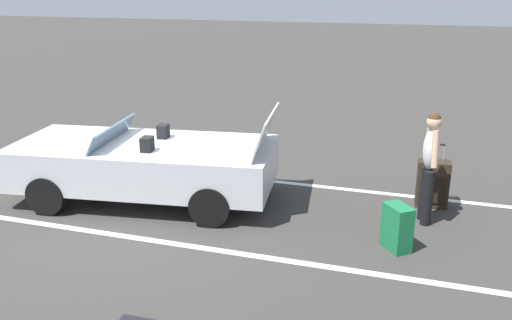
{
  "coord_description": "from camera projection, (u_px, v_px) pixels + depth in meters",
  "views": [
    {
      "loc": [
        -4.11,
        7.23,
        3.38
      ],
      "look_at": [
        -1.78,
        -0.29,
        0.75
      ],
      "focal_mm": 37.61,
      "sensor_mm": 36.0,
      "label": 1
    }
  ],
  "objects": [
    {
      "name": "ground_plane",
      "position": [
        147.0,
        198.0,
        8.77
      ],
      "size": [
        80.0,
        80.0,
        0.0
      ],
      "primitive_type": "plane",
      "color": "#383533"
    },
    {
      "name": "convertible_car",
      "position": [
        133.0,
        164.0,
        8.62
      ],
      "size": [
        4.33,
        2.29,
        1.53
      ],
      "rotation": [
        0.0,
        0.0,
        0.13
      ],
      "color": "silver",
      "rests_on": "ground_plane"
    },
    {
      "name": "traveler_person",
      "position": [
        430.0,
        162.0,
        7.64
      ],
      "size": [
        0.29,
        0.61,
        1.65
      ],
      "rotation": [
        0.0,
        0.0,
        0.22
      ],
      "color": "black",
      "rests_on": "ground_plane"
    },
    {
      "name": "lot_line_mid",
      "position": [
        102.0,
        233.0,
        7.57
      ],
      "size": [
        18.0,
        0.12,
        0.01
      ],
      "primitive_type": "cube",
      "color": "silver",
      "rests_on": "ground_plane"
    },
    {
      "name": "suitcase_large_black",
      "position": [
        433.0,
        184.0,
        8.38
      ],
      "size": [
        0.5,
        0.33,
        1.01
      ],
      "rotation": [
        0.0,
        0.0,
        1.64
      ],
      "color": "#2D2319",
      "rests_on": "ground_plane"
    },
    {
      "name": "suitcase_medium_bright",
      "position": [
        397.0,
        228.0,
        7.03
      ],
      "size": [
        0.44,
        0.46,
        0.62
      ],
      "rotation": [
        0.0,
        0.0,
        3.81
      ],
      "color": "#19723F",
      "rests_on": "ground_plane"
    },
    {
      "name": "lot_line_near",
      "position": [
        182.0,
        172.0,
        10.02
      ],
      "size": [
        18.0,
        0.12,
        0.01
      ],
      "primitive_type": "cube",
      "color": "silver",
      "rests_on": "ground_plane"
    }
  ]
}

